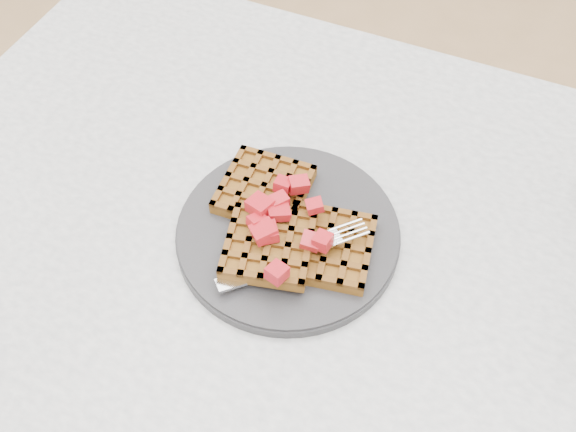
{
  "coord_description": "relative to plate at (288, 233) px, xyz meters",
  "views": [
    {
      "loc": [
        0.06,
        -0.36,
        1.35
      ],
      "look_at": [
        -0.1,
        0.02,
        0.79
      ],
      "focal_mm": 40.0,
      "sensor_mm": 36.0,
      "label": 1
    }
  ],
  "objects": [
    {
      "name": "waffles",
      "position": [
        0.0,
        -0.0,
        0.02
      ],
      "size": [
        0.2,
        0.18,
        0.03
      ],
      "color": "brown",
      "rests_on": "plate"
    },
    {
      "name": "fork",
      "position": [
        0.03,
        -0.03,
        0.02
      ],
      "size": [
        0.14,
        0.15,
        0.02
      ],
      "primitive_type": null,
      "rotation": [
        0.0,
        0.0,
        -0.76
      ],
      "color": "silver",
      "rests_on": "plate"
    },
    {
      "name": "strawberry_pile",
      "position": [
        0.0,
        0.0,
        0.05
      ],
      "size": [
        0.15,
        0.15,
        0.02
      ],
      "primitive_type": null,
      "color": "#93000B",
      "rests_on": "waffles"
    },
    {
      "name": "table",
      "position": [
        0.1,
        -0.02,
        -0.12
      ],
      "size": [
        1.2,
        0.8,
        0.75
      ],
      "color": "silver",
      "rests_on": "ground"
    },
    {
      "name": "plate",
      "position": [
        0.0,
        0.0,
        0.0
      ],
      "size": [
        0.25,
        0.25,
        0.02
      ],
      "primitive_type": "cylinder",
      "color": "#242427",
      "rests_on": "table"
    }
  ]
}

